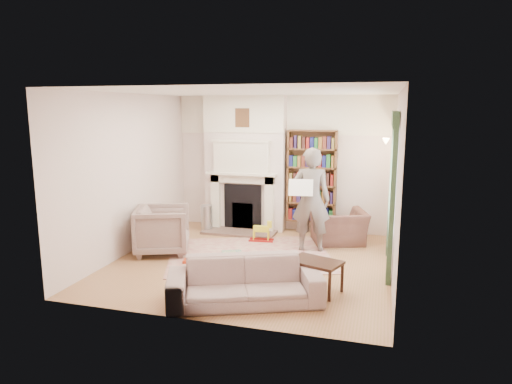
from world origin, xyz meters
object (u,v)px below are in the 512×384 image
(armchair_left, at_px, (163,230))
(man_reading, at_px, (311,200))
(rocking_horse, at_px, (261,231))
(armchair_reading, at_px, (339,227))
(sofa, at_px, (245,281))
(bookcase, at_px, (312,176))
(coffee_table, at_px, (315,276))
(paraffin_heater, at_px, (207,218))

(armchair_left, bearing_deg, man_reading, -92.63)
(man_reading, relative_size, rocking_horse, 3.97)
(man_reading, bearing_deg, rocking_horse, -23.55)
(armchair_reading, height_order, sofa, armchair_reading)
(bookcase, relative_size, coffee_table, 2.64)
(sofa, height_order, paraffin_heater, sofa)
(man_reading, xyz_separation_m, coffee_table, (0.37, -1.84, -0.71))
(man_reading, distance_m, rocking_horse, 1.27)
(man_reading, bearing_deg, armchair_left, 11.39)
(armchair_reading, distance_m, man_reading, 0.97)
(sofa, xyz_separation_m, man_reading, (0.47, 2.47, 0.64))
(sofa, bearing_deg, paraffin_heater, 97.65)
(armchair_left, distance_m, coffee_table, 3.04)
(bookcase, relative_size, armchair_left, 2.01)
(rocking_horse, bearing_deg, armchair_left, -150.18)
(sofa, height_order, man_reading, man_reading)
(armchair_left, height_order, paraffin_heater, armchair_left)
(armchair_left, relative_size, rocking_horse, 1.96)
(man_reading, height_order, paraffin_heater, man_reading)
(armchair_reading, relative_size, armchair_left, 1.06)
(coffee_table, bearing_deg, armchair_left, -179.20)
(armchair_left, xyz_separation_m, man_reading, (2.50, 0.85, 0.52))
(armchair_reading, distance_m, paraffin_heater, 2.76)
(armchair_reading, distance_m, coffee_table, 2.44)
(armchair_left, bearing_deg, paraffin_heater, -28.34)
(bookcase, xyz_separation_m, man_reading, (0.19, -1.23, -0.24))
(armchair_reading, bearing_deg, bookcase, -63.98)
(paraffin_heater, bearing_deg, sofa, -60.30)
(coffee_table, bearing_deg, man_reading, 121.29)
(man_reading, bearing_deg, sofa, 71.90)
(armchair_left, height_order, man_reading, man_reading)
(paraffin_heater, bearing_deg, bookcase, 12.92)
(sofa, bearing_deg, bookcase, 63.53)
(bookcase, relative_size, armchair_reading, 1.89)
(rocking_horse, bearing_deg, sofa, -86.48)
(armchair_reading, xyz_separation_m, sofa, (-0.92, -3.07, -0.02))
(armchair_reading, relative_size, rocking_horse, 2.08)
(bookcase, distance_m, sofa, 3.82)
(armchair_reading, xyz_separation_m, coffee_table, (-0.08, -2.44, -0.09))
(paraffin_heater, xyz_separation_m, rocking_horse, (1.31, -0.45, -0.07))
(sofa, bearing_deg, rocking_horse, 78.68)
(coffee_table, bearing_deg, sofa, -123.18)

